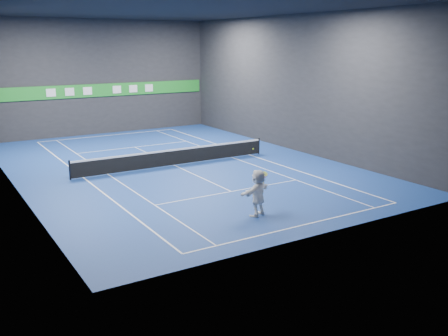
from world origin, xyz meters
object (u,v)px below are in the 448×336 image
tennis_ball (253,149)px  tennis_net (174,157)px  tennis_racket (263,176)px  player (258,193)px

tennis_ball → tennis_net: bearing=83.9°
tennis_ball → tennis_racket: 1.27m
player → tennis_net: player is taller
tennis_net → tennis_ball: bearing=-96.1°
player → tennis_ball: size_ratio=30.06×
player → tennis_net: 10.01m
player → tennis_racket: size_ratio=3.40×
tennis_ball → tennis_racket: size_ratio=0.11×
player → tennis_ball: 1.87m
tennis_ball → tennis_net: size_ratio=0.01×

